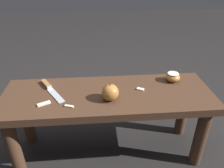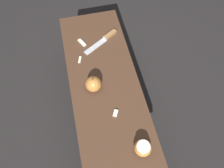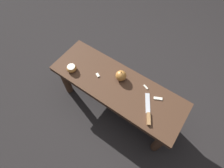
% 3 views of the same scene
% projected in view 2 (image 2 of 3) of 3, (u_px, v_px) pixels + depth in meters
% --- Properties ---
extents(ground_plane, '(8.00, 8.00, 0.00)m').
position_uv_depth(ground_plane, '(106.00, 113.00, 1.54)').
color(ground_plane, black).
extents(wooden_bench, '(1.09, 0.37, 0.42)m').
position_uv_depth(wooden_bench, '(105.00, 91.00, 1.25)').
color(wooden_bench, '#472D1E').
rests_on(wooden_bench, ground_plane).
extents(knife, '(0.15, 0.23, 0.02)m').
position_uv_depth(knife, '(105.00, 38.00, 1.33)').
color(knife, '#B7BABF').
rests_on(knife, wooden_bench).
extents(apple_whole, '(0.08, 0.08, 0.10)m').
position_uv_depth(apple_whole, '(93.00, 84.00, 1.13)').
color(apple_whole, '#B27233').
rests_on(apple_whole, wooden_bench).
extents(apple_cut, '(0.08, 0.08, 0.05)m').
position_uv_depth(apple_cut, '(143.00, 148.00, 0.99)').
color(apple_cut, '#B27233').
rests_on(apple_cut, wooden_bench).
extents(apple_slice_near_knife, '(0.07, 0.05, 0.01)m').
position_uv_depth(apple_slice_near_knife, '(82.00, 43.00, 1.32)').
color(apple_slice_near_knife, white).
rests_on(apple_slice_near_knife, wooden_bench).
extents(apple_slice_center, '(0.04, 0.04, 0.01)m').
position_uv_depth(apple_slice_center, '(116.00, 113.00, 1.09)').
color(apple_slice_center, white).
rests_on(apple_slice_center, wooden_bench).
extents(apple_slice_near_bowl, '(0.04, 0.03, 0.01)m').
position_uv_depth(apple_slice_near_bowl, '(80.00, 60.00, 1.25)').
color(apple_slice_near_bowl, white).
rests_on(apple_slice_near_bowl, wooden_bench).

